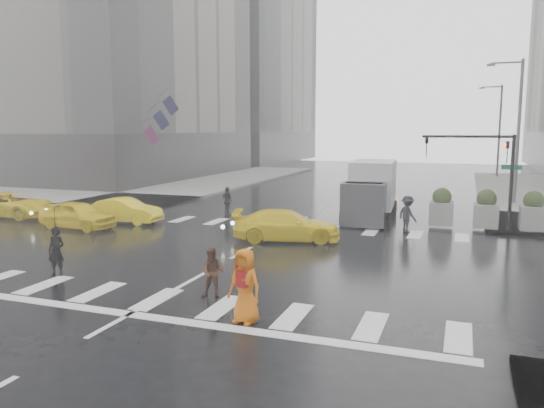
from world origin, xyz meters
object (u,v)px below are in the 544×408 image
at_px(pedestrian_orange, 245,286).
at_px(box_truck, 371,189).
at_px(pedestrian_brown, 213,273).
at_px(taxi_front, 77,215).
at_px(taxi_mid, 125,211).
at_px(traffic_signal_pole, 489,162).

height_order(pedestrian_orange, box_truck, box_truck).
bearing_deg(pedestrian_brown, box_truck, 68.90).
relative_size(taxi_front, box_truck, 0.68).
xyz_separation_m(taxi_front, taxi_mid, (1.21, 2.08, -0.03)).
xyz_separation_m(traffic_signal_pole, pedestrian_brown, (-7.61, -13.28, -2.51)).
relative_size(pedestrian_orange, taxi_mid, 0.49).
distance_m(traffic_signal_pole, pedestrian_orange, 16.14).
relative_size(pedestrian_brown, taxi_mid, 0.37).
bearing_deg(pedestrian_brown, traffic_signal_pole, 46.99).
height_order(pedestrian_brown, box_truck, box_truck).
relative_size(pedestrian_brown, taxi_front, 0.36).
bearing_deg(pedestrian_brown, pedestrian_orange, -56.47).
relative_size(traffic_signal_pole, pedestrian_brown, 3.16).
bearing_deg(pedestrian_orange, box_truck, 101.92).
height_order(pedestrian_brown, pedestrian_orange, pedestrian_orange).
height_order(traffic_signal_pole, taxi_front, traffic_signal_pole).
relative_size(traffic_signal_pole, taxi_front, 1.15).
xyz_separation_m(pedestrian_brown, box_truck, (2.01, 14.46, 0.92)).
bearing_deg(taxi_front, pedestrian_brown, -118.97).
xyz_separation_m(traffic_signal_pole, pedestrian_orange, (-5.99, -14.81, -2.28)).
distance_m(taxi_front, taxi_mid, 2.41).
bearing_deg(traffic_signal_pole, pedestrian_orange, -112.01).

